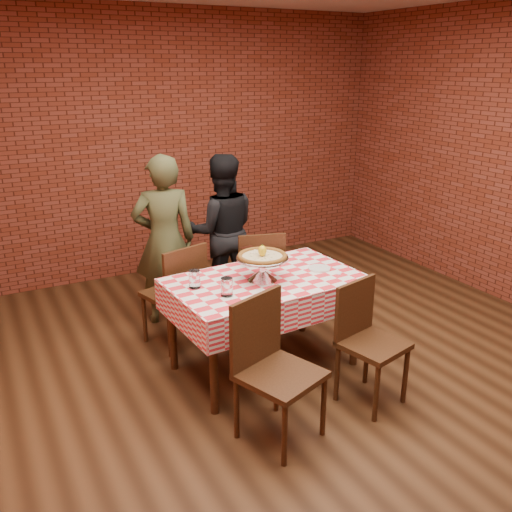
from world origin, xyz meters
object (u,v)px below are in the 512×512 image
water_glass_left (227,287)px  chair_near_right (373,346)px  pizza (262,257)px  chair_far_right (257,275)px  table (265,324)px  diner_olive (164,240)px  pizza_stand (262,269)px  water_glass_right (194,279)px  condiment_caddy (249,257)px  diner_black (222,231)px  chair_far_left (173,294)px  chair_near_left (281,373)px

water_glass_left → chair_near_right: 1.11m
pizza → chair_far_right: pizza is taller
table → diner_olive: diner_olive is taller
pizza_stand → water_glass_right: size_ratio=3.04×
condiment_caddy → chair_near_right: size_ratio=0.17×
pizza → condiment_caddy: bearing=80.9°
pizza_stand → chair_far_right: bearing=64.1°
table → water_glass_left: water_glass_left is taller
chair_near_right → diner_black: (-0.19, 2.10, 0.31)m
pizza → chair_far_left: (-0.46, 0.74, -0.49)m
chair_near_left → chair_far_right: (0.69, 1.60, -0.02)m
chair_far_right → diner_black: (-0.11, 0.54, 0.30)m
pizza_stand → water_glass_left: bearing=-158.0°
water_glass_left → diner_olive: diner_olive is taller
diner_black → water_glass_right: bearing=73.5°
chair_near_left → diner_black: size_ratio=0.62×
pizza_stand → condiment_caddy: bearing=80.9°
diner_olive → diner_black: size_ratio=1.04×
diner_olive → chair_far_left: bearing=89.2°
table → chair_far_left: 0.88m
chair_near_right → chair_far_left: size_ratio=0.97×
pizza_stand → diner_black: 1.36m
water_glass_left → water_glass_right: 0.28m
table → pizza_stand: pizza_stand is taller
table → condiment_caddy: size_ratio=9.41×
water_glass_left → chair_far_right: bearing=51.4°
chair_far_left → pizza_stand: bearing=105.8°
condiment_caddy → chair_near_right: 1.23m
table → water_glass_right: (-0.54, 0.08, 0.45)m
pizza_stand → chair_near_left: (-0.31, -0.81, -0.38)m
water_glass_left → chair_near_right: (0.83, -0.62, -0.38)m
diner_olive → table: bearing=119.6°
table → chair_near_right: size_ratio=1.62×
water_glass_left → condiment_caddy: bearing=48.6°
pizza → diner_black: 1.37m
table → chair_near_right: chair_near_right is taller
chair_far_left → diner_olive: size_ratio=0.58×
diner_black → chair_far_right: bearing=117.7°
table → pizza_stand: size_ratio=3.53×
water_glass_right → diner_olive: 1.12m
diner_black → pizza_stand: bearing=94.3°
chair_far_left → diner_olive: 0.58m
water_glass_left → diner_olive: bearing=89.6°
pizza_stand → water_glass_right: (-0.51, 0.10, -0.02)m
chair_near_right → chair_far_right: chair_far_right is taller
chair_near_right → diner_olive: 2.16m
pizza → chair_far_right: size_ratio=0.41×
chair_far_left → chair_far_right: chair_far_left is taller
table → diner_black: 1.39m
chair_far_right → diner_olive: diner_olive is taller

